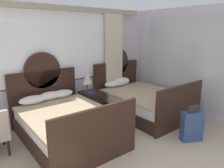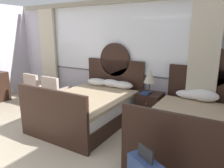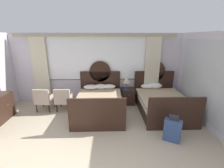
{
  "view_description": "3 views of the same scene",
  "coord_description": "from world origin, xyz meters",
  "px_view_note": "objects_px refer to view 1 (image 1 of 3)",
  "views": [
    {
      "loc": [
        -1.54,
        -0.52,
        2.11
      ],
      "look_at": [
        1.02,
        2.73,
        1.07
      ],
      "focal_mm": 33.65,
      "sensor_mm": 36.0,
      "label": 1
    },
    {
      "loc": [
        2.75,
        -0.42,
        1.93
      ],
      "look_at": [
        0.97,
        2.58,
        1.06
      ],
      "focal_mm": 33.85,
      "sensor_mm": 36.0,
      "label": 2
    },
    {
      "loc": [
        0.41,
        -1.83,
        2.55
      ],
      "look_at": [
        0.56,
        3.12,
        1.03
      ],
      "focal_mm": 24.69,
      "sensor_mm": 36.0,
      "label": 3
    }
  ],
  "objects_px": {
    "bed_near_window": "(65,122)",
    "book_on_nightstand": "(91,92)",
    "table_lamp_on_nightstand": "(87,78)",
    "suitcase_on_floor": "(192,126)",
    "bed_near_mirror": "(141,100)",
    "nightstand_between_beds": "(91,103)"
  },
  "relations": [
    {
      "from": "suitcase_on_floor",
      "to": "table_lamp_on_nightstand",
      "type": "bearing_deg",
      "value": 110.05
    },
    {
      "from": "bed_near_mirror",
      "to": "table_lamp_on_nightstand",
      "type": "bearing_deg",
      "value": 145.03
    },
    {
      "from": "nightstand_between_beds",
      "to": "suitcase_on_floor",
      "type": "relative_size",
      "value": 0.83
    },
    {
      "from": "bed_near_mirror",
      "to": "book_on_nightstand",
      "type": "xyz_separation_m",
      "value": [
        -1.16,
        0.63,
        0.28
      ]
    },
    {
      "from": "nightstand_between_beds",
      "to": "bed_near_mirror",
      "type": "bearing_deg",
      "value": -33.89
    },
    {
      "from": "bed_near_window",
      "to": "bed_near_mirror",
      "type": "relative_size",
      "value": 1.0
    },
    {
      "from": "book_on_nightstand",
      "to": "suitcase_on_floor",
      "type": "relative_size",
      "value": 0.35
    },
    {
      "from": "bed_near_window",
      "to": "bed_near_mirror",
      "type": "distance_m",
      "value": 2.17
    },
    {
      "from": "bed_near_mirror",
      "to": "suitcase_on_floor",
      "type": "relative_size",
      "value": 3.03
    },
    {
      "from": "nightstand_between_beds",
      "to": "book_on_nightstand",
      "type": "height_order",
      "value": "book_on_nightstand"
    },
    {
      "from": "bed_near_window",
      "to": "table_lamp_on_nightstand",
      "type": "bearing_deg",
      "value": 37.73
    },
    {
      "from": "nightstand_between_beds",
      "to": "suitcase_on_floor",
      "type": "distance_m",
      "value": 2.49
    },
    {
      "from": "bed_near_mirror",
      "to": "table_lamp_on_nightstand",
      "type": "xyz_separation_m",
      "value": [
        -1.15,
        0.8,
        0.62
      ]
    },
    {
      "from": "bed_near_mirror",
      "to": "suitcase_on_floor",
      "type": "distance_m",
      "value": 1.64
    },
    {
      "from": "book_on_nightstand",
      "to": "bed_near_mirror",
      "type": "bearing_deg",
      "value": -28.42
    },
    {
      "from": "bed_near_mirror",
      "to": "nightstand_between_beds",
      "type": "bearing_deg",
      "value": 146.11
    },
    {
      "from": "table_lamp_on_nightstand",
      "to": "book_on_nightstand",
      "type": "distance_m",
      "value": 0.38
    },
    {
      "from": "bed_near_window",
      "to": "book_on_nightstand",
      "type": "xyz_separation_m",
      "value": [
        1.01,
        0.62,
        0.28
      ]
    },
    {
      "from": "table_lamp_on_nightstand",
      "to": "suitcase_on_floor",
      "type": "distance_m",
      "value": 2.66
    },
    {
      "from": "bed_near_mirror",
      "to": "table_lamp_on_nightstand",
      "type": "relative_size",
      "value": 4.4
    },
    {
      "from": "table_lamp_on_nightstand",
      "to": "book_on_nightstand",
      "type": "height_order",
      "value": "table_lamp_on_nightstand"
    },
    {
      "from": "bed_near_window",
      "to": "book_on_nightstand",
      "type": "distance_m",
      "value": 1.22
    }
  ]
}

